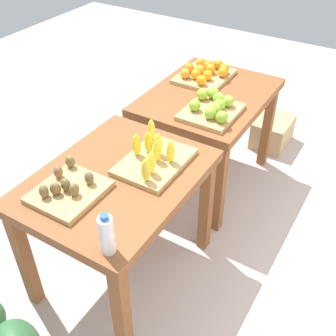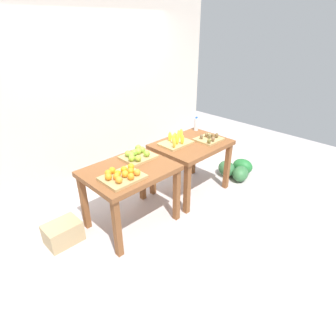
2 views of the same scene
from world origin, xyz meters
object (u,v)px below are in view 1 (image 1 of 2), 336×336
Objects in this scene: display_table_right at (118,192)px; kiwi_bin at (68,189)px; apple_bin at (212,108)px; water_bottle at (107,235)px; orange_bin at (205,73)px; cardboard_produce_box at (272,131)px; banana_crate at (154,157)px; display_table_left at (208,108)px.

kiwi_bin is (0.24, -0.12, 0.15)m from display_table_right.
apple_bin is at bearing 170.36° from display_table_right.
display_table_right is 2.60× the size of apple_bin.
water_bottle reaches higher than display_table_right.
kiwi_bin is 1.64× the size of water_bottle.
orange_bin is 1.10× the size of apple_bin.
water_bottle is 0.55× the size of cardboard_produce_box.
apple_bin is 1.00× the size of cardboard_produce_box.
orange_bin is 1.81m from water_bottle.
water_bottle is (0.44, 0.29, 0.22)m from display_table_right.
orange_bin is 2.01× the size of water_bottle.
banana_crate reaches higher than cardboard_produce_box.
apple_bin reaches higher than cardboard_produce_box.
display_table_right is 2.36× the size of orange_bin.
display_table_left is 4.75× the size of water_bottle.
banana_crate is (0.67, -0.03, 0.00)m from apple_bin.
display_table_right is at bearing -8.89° from cardboard_produce_box.
orange_bin is 1.15m from banana_crate.
water_bottle is at bearing 64.05° from kiwi_bin.
display_table_right is 2.02m from cardboard_produce_box.
banana_crate is 1.22× the size of kiwi_bin.
display_table_left reaches higher than cardboard_produce_box.
banana_crate is 0.50m from kiwi_bin.
kiwi_bin is at bearing -13.78° from apple_bin.
display_table_left is 0.94m from banana_crate.
orange_bin is at bearing -36.29° from cardboard_produce_box.
kiwi_bin is 2.31m from cardboard_produce_box.
orange_bin is at bearing -147.42° from apple_bin.
display_table_left is at bearing 180.00° from display_table_right.
apple_bin is at bearing 177.42° from banana_crate.
banana_crate reaches higher than orange_bin.
display_table_left is at bearing -20.59° from cardboard_produce_box.
display_table_left is 2.36× the size of banana_crate.
orange_bin is at bearing -166.31° from water_bottle.
display_table_left is 0.33m from apple_bin.
display_table_right is at bearing -30.47° from banana_crate.
banana_crate is 1.87m from cardboard_produce_box.
display_table_left is at bearing 174.78° from kiwi_bin.
water_bottle is at bearing 15.06° from banana_crate.
display_table_left is 2.60× the size of apple_bin.
cardboard_produce_box is at bearing 143.71° from orange_bin.
water_bottle reaches higher than display_table_left.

